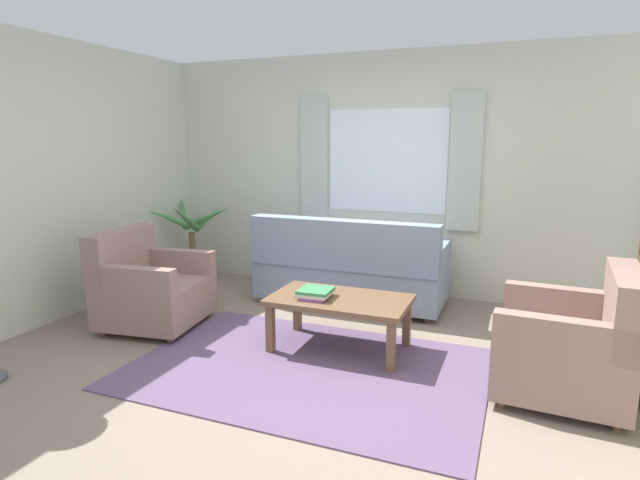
# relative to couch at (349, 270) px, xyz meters

# --- Properties ---
(ground_plane) EXTENTS (6.24, 6.24, 0.00)m
(ground_plane) POSITION_rel_couch_xyz_m (0.20, -1.58, -0.37)
(ground_plane) COLOR gray
(wall_back) EXTENTS (5.32, 0.12, 2.60)m
(wall_back) POSITION_rel_couch_xyz_m (0.20, 0.68, 0.93)
(wall_back) COLOR beige
(wall_back) RESTS_ON ground_plane
(wall_left) EXTENTS (0.12, 4.40, 2.60)m
(wall_left) POSITION_rel_couch_xyz_m (-2.46, -1.58, 0.93)
(wall_left) COLOR beige
(wall_left) RESTS_ON ground_plane
(window_with_curtains) EXTENTS (1.98, 0.07, 1.40)m
(window_with_curtains) POSITION_rel_couch_xyz_m (0.20, 0.60, 1.08)
(window_with_curtains) COLOR white
(area_rug) EXTENTS (2.56, 1.75, 0.01)m
(area_rug) POSITION_rel_couch_xyz_m (0.20, -1.58, -0.36)
(area_rug) COLOR #604C6B
(area_rug) RESTS_ON ground_plane
(couch) EXTENTS (1.90, 0.82, 0.92)m
(couch) POSITION_rel_couch_xyz_m (0.00, 0.00, 0.00)
(couch) COLOR gray
(couch) RESTS_ON ground_plane
(armchair_left) EXTENTS (0.92, 0.94, 0.88)m
(armchair_left) POSITION_rel_couch_xyz_m (-1.49, -1.26, -0.01)
(armchair_left) COLOR gray
(armchair_left) RESTS_ON ground_plane
(armchair_right) EXTENTS (0.87, 0.88, 0.88)m
(armchair_right) POSITION_rel_couch_xyz_m (1.97, -1.29, -0.01)
(armchair_right) COLOR gray
(armchair_right) RESTS_ON ground_plane
(coffee_table) EXTENTS (1.10, 0.64, 0.44)m
(coffee_table) POSITION_rel_couch_xyz_m (0.30, -1.14, 0.01)
(coffee_table) COLOR brown
(coffee_table) RESTS_ON ground_plane
(book_stack_on_table) EXTENTS (0.26, 0.28, 0.07)m
(book_stack_on_table) POSITION_rel_couch_xyz_m (0.13, -1.22, 0.11)
(book_stack_on_table) COLOR #7F478C
(book_stack_on_table) RESTS_ON coffee_table
(potted_plant) EXTENTS (1.15, 1.08, 1.07)m
(potted_plant) POSITION_rel_couch_xyz_m (-2.02, 0.14, 0.05)
(potted_plant) COLOR #9E6B4C
(potted_plant) RESTS_ON ground_plane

